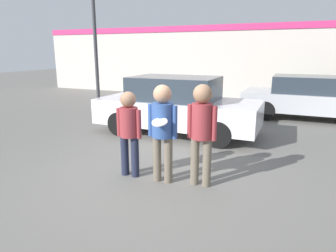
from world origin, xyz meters
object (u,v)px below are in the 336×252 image
Objects in this scene: person_middle_with_frisbee at (162,124)px; street_lamp at (102,24)px; person_left at (129,127)px; parked_car_far at (310,97)px; shrub at (308,90)px; person_right at (202,126)px; parked_car_near at (177,106)px.

street_lamp is at bearing 134.31° from person_middle_with_frisbee.
person_left reaches higher than parked_car_far.
shrub is (3.27, 9.88, -0.30)m from person_left.
shrub is (1.92, 9.76, -0.43)m from person_right.
parked_car_near is 1.01× the size of parked_car_far.
street_lamp is (-3.40, 4.17, 2.24)m from person_left.
person_middle_with_frisbee reaches higher than person_left.
parked_car_near is 7.60m from shrub.
parked_car_far is at bearing 64.56° from person_left.
person_middle_with_frisbee is 7.29m from parked_car_far.
parked_car_near reaches higher than shrub.
shrub is (6.67, 5.71, -2.53)m from street_lamp.
parked_car_near is (-0.31, 3.18, -0.14)m from person_left.
person_left is 0.32× the size of street_lamp.
parked_car_near is at bearing 107.16° from person_middle_with_frisbee.
person_right is 0.39× the size of parked_car_near.
person_middle_with_frisbee is at bearing -72.84° from parked_car_near.
person_middle_with_frisbee is 0.99× the size of person_right.
person_right is (1.35, 0.12, 0.13)m from person_left.
person_left is 0.91× the size of person_middle_with_frisbee.
parked_car_near is 0.90× the size of street_lamp.
person_right reaches higher than parked_car_far.
parked_car_far is at bearing -90.54° from shrub.
person_middle_with_frisbee is 0.39× the size of parked_car_far.
parked_car_far is (3.55, 3.64, -0.06)m from parked_car_near.
parked_car_near reaches higher than person_left.
person_left is at bearing -115.44° from parked_car_far.
person_left is at bearing -108.31° from shrub.
street_lamp reaches higher than person_left.
person_left is 0.36× the size of parked_car_far.
parked_car_far is (1.89, 6.69, -0.33)m from person_right.
parked_car_near is at bearing -118.08° from shrub.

